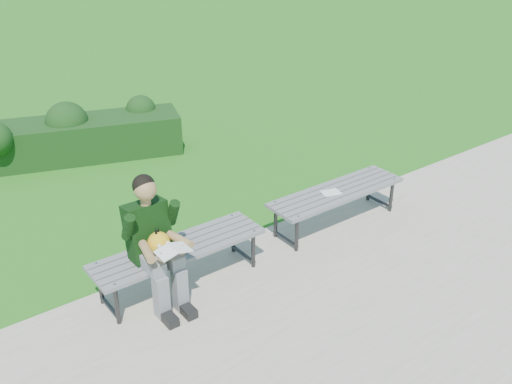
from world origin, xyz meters
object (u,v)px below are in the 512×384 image
at_px(hedge, 72,136).
at_px(bench_right, 337,194).
at_px(bench_left, 179,251).
at_px(seated_boy, 154,239).
at_px(paper_sheet, 331,192).

xyz_separation_m(hedge, bench_right, (1.80, -3.90, 0.05)).
distance_m(hedge, bench_left, 3.88).
height_order(bench_left, seated_boy, seated_boy).
relative_size(bench_right, paper_sheet, 7.09).
bearing_deg(bench_right, hedge, 114.74).
bearing_deg(bench_left, seated_boy, -163.03).
distance_m(bench_left, bench_right, 2.14).
xyz_separation_m(hedge, paper_sheet, (1.70, -3.90, 0.11)).
relative_size(hedge, seated_boy, 2.50).
height_order(bench_right, paper_sheet, bench_right).
distance_m(bench_right, seated_boy, 2.46).
distance_m(seated_boy, paper_sheet, 2.35).
bearing_deg(hedge, bench_right, -65.26).
height_order(bench_left, bench_right, same).
xyz_separation_m(bench_right, seated_boy, (-2.44, -0.06, 0.30)).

